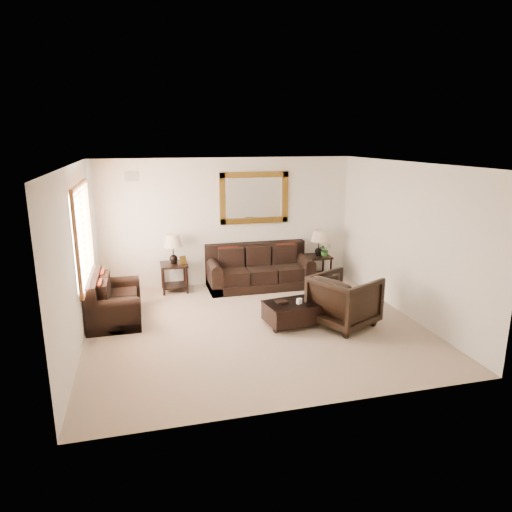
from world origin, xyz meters
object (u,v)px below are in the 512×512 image
object	(u,v)px
armchair	(344,298)
end_table_right	(319,248)
coffee_table	(300,310)
sofa	(259,271)
loveseat	(112,303)
end_table_left	(173,254)

from	to	relation	value
armchair	end_table_right	bearing A→B (deg)	-38.65
coffee_table	sofa	bearing A→B (deg)	85.75
loveseat	coffee_table	world-z (taller)	loveseat
end_table_left	coffee_table	bearing A→B (deg)	-49.92
coffee_table	end_table_right	bearing A→B (deg)	53.34
sofa	end_table_right	xyz separation A→B (m)	(1.40, 0.14, 0.41)
end_table_right	end_table_left	bearing A→B (deg)	-179.67
armchair	loveseat	bearing A→B (deg)	45.58
end_table_left	coffee_table	size ratio (longest dim) A/B	0.95
sofa	armchair	xyz separation A→B (m)	(0.85, -2.40, 0.16)
end_table_left	end_table_right	size ratio (longest dim) A/B	1.07
end_table_right	armchair	size ratio (longest dim) A/B	1.16
sofa	end_table_left	distance (m)	1.84
end_table_right	coffee_table	distance (m)	2.67
loveseat	armchair	bearing A→B (deg)	-107.94
end_table_left	armchair	size ratio (longest dim) A/B	1.24
coffee_table	armchair	size ratio (longest dim) A/B	1.30
end_table_left	end_table_right	distance (m)	3.18
armchair	coffee_table	bearing A→B (deg)	45.68
loveseat	end_table_right	xyz separation A→B (m)	(4.37, 1.30, 0.43)
loveseat	end_table_right	bearing A→B (deg)	-73.44
loveseat	coffee_table	size ratio (longest dim) A/B	1.15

